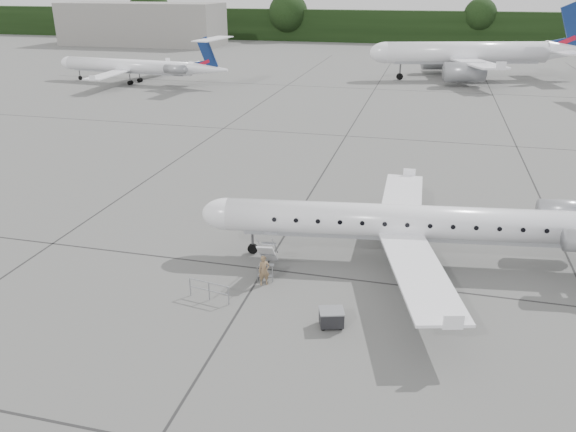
% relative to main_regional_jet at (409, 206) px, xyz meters
% --- Properties ---
extents(ground, '(320.00, 320.00, 0.00)m').
position_rel_main_regional_jet_xyz_m(ground, '(-0.90, -5.08, -3.35)').
color(ground, slate).
rests_on(ground, ground).
extents(treeline, '(260.00, 4.00, 8.00)m').
position_rel_main_regional_jet_xyz_m(treeline, '(-0.90, 124.92, 0.65)').
color(treeline, black).
rests_on(treeline, ground).
extents(terminal_building, '(40.00, 14.00, 10.00)m').
position_rel_main_regional_jet_xyz_m(terminal_building, '(-70.90, 104.92, 1.65)').
color(terminal_building, gray).
rests_on(terminal_building, ground).
extents(main_regional_jet, '(28.50, 22.28, 6.70)m').
position_rel_main_regional_jet_xyz_m(main_regional_jet, '(0.00, 0.00, 0.00)').
color(main_regional_jet, white).
rests_on(main_regional_jet, ground).
extents(airstair, '(1.18, 2.53, 2.10)m').
position_rel_main_regional_jet_xyz_m(airstair, '(-7.21, -3.24, -2.30)').
color(airstair, white).
rests_on(airstair, ground).
extents(passenger, '(0.71, 0.63, 1.64)m').
position_rel_main_regional_jet_xyz_m(passenger, '(-7.01, -4.60, -2.53)').
color(passenger, olive).
rests_on(passenger, ground).
extents(safety_railing, '(2.18, 0.43, 1.00)m').
position_rel_main_regional_jet_xyz_m(safety_railing, '(-9.23, -6.78, -2.85)').
color(safety_railing, gray).
rests_on(safety_railing, ground).
extents(baggage_cart, '(1.28, 1.15, 0.93)m').
position_rel_main_regional_jet_xyz_m(baggage_cart, '(-2.92, -7.59, -2.88)').
color(baggage_cart, black).
rests_on(baggage_cart, ground).
extents(bg_narrowbody, '(38.25, 31.83, 11.87)m').
position_rel_main_regional_jet_xyz_m(bg_narrowbody, '(5.50, 67.79, 2.58)').
color(bg_narrowbody, white).
rests_on(bg_narrowbody, ground).
extents(bg_regional_left, '(29.64, 22.56, 7.33)m').
position_rel_main_regional_jet_xyz_m(bg_regional_left, '(-45.46, 51.30, 0.31)').
color(bg_regional_left, white).
rests_on(bg_regional_left, ground).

